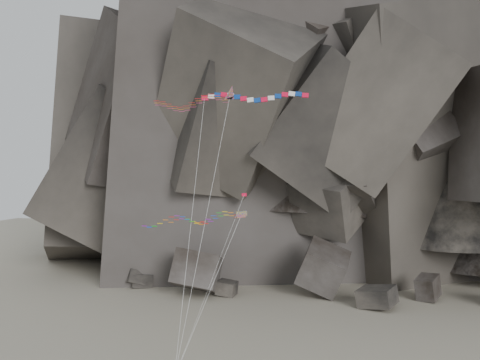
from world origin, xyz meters
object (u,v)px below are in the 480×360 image
(delta_kite, at_px, (188,102))
(pennant_kite, at_px, (228,236))
(parafoil_kite, at_px, (188,219))
(banner_kite, at_px, (254,98))

(delta_kite, xyz_separation_m, pennant_kite, (6.45, -5.03, -14.50))
(pennant_kite, bearing_deg, parafoil_kite, 160.49)
(banner_kite, distance_m, pennant_kite, 16.82)
(pennant_kite, bearing_deg, delta_kite, 130.84)
(banner_kite, xyz_separation_m, parafoil_kite, (-5.44, -6.78, -13.55))
(parafoil_kite, height_order, pennant_kite, pennant_kite)
(delta_kite, height_order, pennant_kite, delta_kite)
(delta_kite, bearing_deg, banner_kite, 39.31)
(banner_kite, relative_size, parafoil_kite, 1.82)
(delta_kite, relative_size, banner_kite, 1.02)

